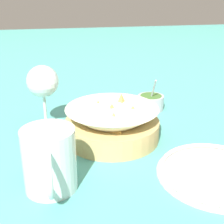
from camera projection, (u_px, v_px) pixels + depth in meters
The scene contains 6 objects.
ground_plane at pixel (106, 136), 0.72m from camera, with size 4.00×4.00×0.00m, color teal.
food_basket at pixel (113, 124), 0.69m from camera, with size 0.21×0.21×0.09m.
sauce_cup at pixel (151, 102), 0.87m from camera, with size 0.07×0.07×0.09m.
wine_glass at pixel (43, 84), 0.72m from camera, with size 0.07×0.07×0.15m.
beer_mug at pixel (50, 162), 0.52m from camera, with size 0.13×0.09×0.11m.
side_plate at pixel (216, 172), 0.56m from camera, with size 0.21×0.21×0.01m.
Camera 1 is at (0.63, -0.11, 0.32)m, focal length 50.00 mm.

